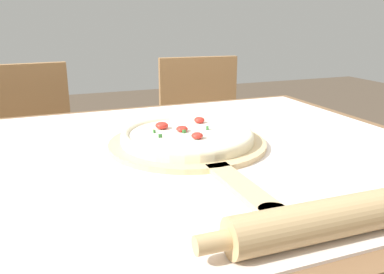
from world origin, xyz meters
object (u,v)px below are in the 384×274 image
Objects in this scene: pizza at (187,136)px; chair_left at (29,157)px; pizza_peel at (191,146)px; chair_right at (203,137)px; rolling_pin at (348,215)px.

chair_left is (-0.38, 0.86, -0.29)m from pizza.
chair_left is (-0.38, 0.88, -0.27)m from pizza_peel.
pizza is at bearing -109.42° from chair_right.
pizza_peel is at bearing -70.39° from chair_left.
pizza_peel is at bearing -108.82° from chair_right.
pizza_peel is 0.67× the size of chair_right.
pizza_peel is 1.00m from chair_left.
pizza_peel is at bearing 98.97° from rolling_pin.
pizza is at bearing 98.50° from rolling_pin.
pizza reaches higher than pizza_peel.
rolling_pin is at bearing -98.58° from chair_right.
chair_left is at bearing 113.01° from pizza_peel.
chair_right is at bearing 64.85° from pizza.
rolling_pin is (0.07, -0.46, 0.00)m from pizza.
rolling_pin is 0.52× the size of chair_right.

